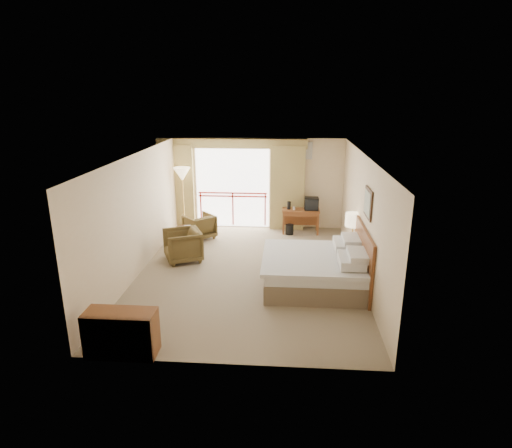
# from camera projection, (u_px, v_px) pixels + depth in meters

# --- Properties ---
(floor) EXTENTS (7.00, 7.00, 0.00)m
(floor) POSITION_uv_depth(u_px,v_px,m) (249.00, 272.00, 9.89)
(floor) COLOR #827257
(floor) RESTS_ON ground
(ceiling) EXTENTS (7.00, 7.00, 0.00)m
(ceiling) POSITION_uv_depth(u_px,v_px,m) (248.00, 155.00, 9.09)
(ceiling) COLOR white
(ceiling) RESTS_ON wall_back
(wall_back) EXTENTS (5.00, 0.00, 5.00)m
(wall_back) POSITION_uv_depth(u_px,v_px,m) (259.00, 183.00, 12.82)
(wall_back) COLOR beige
(wall_back) RESTS_ON ground
(wall_front) EXTENTS (5.00, 0.00, 5.00)m
(wall_front) POSITION_uv_depth(u_px,v_px,m) (227.00, 284.00, 6.16)
(wall_front) COLOR beige
(wall_front) RESTS_ON ground
(wall_left) EXTENTS (0.00, 7.00, 7.00)m
(wall_left) POSITION_uv_depth(u_px,v_px,m) (139.00, 214.00, 9.66)
(wall_left) COLOR beige
(wall_left) RESTS_ON ground
(wall_right) EXTENTS (0.00, 7.00, 7.00)m
(wall_right) POSITION_uv_depth(u_px,v_px,m) (363.00, 218.00, 9.31)
(wall_right) COLOR beige
(wall_right) RESTS_ON ground
(balcony_door) EXTENTS (2.40, 0.00, 2.40)m
(balcony_door) POSITION_uv_depth(u_px,v_px,m) (233.00, 188.00, 12.90)
(balcony_door) COLOR white
(balcony_door) RESTS_ON wall_back
(balcony_railing) EXTENTS (2.09, 0.03, 1.02)m
(balcony_railing) POSITION_uv_depth(u_px,v_px,m) (233.00, 201.00, 13.00)
(balcony_railing) COLOR #AF1A0F
(balcony_railing) RESTS_ON wall_back
(curtain_left) EXTENTS (1.00, 0.26, 2.50)m
(curtain_left) POSITION_uv_depth(u_px,v_px,m) (178.00, 187.00, 12.88)
(curtain_left) COLOR olive
(curtain_left) RESTS_ON wall_back
(curtain_right) EXTENTS (1.00, 0.26, 2.50)m
(curtain_right) POSITION_uv_depth(u_px,v_px,m) (287.00, 188.00, 12.65)
(curtain_right) COLOR olive
(curtain_right) RESTS_ON wall_back
(valance) EXTENTS (4.40, 0.22, 0.28)m
(valance) POSITION_uv_depth(u_px,v_px,m) (231.00, 143.00, 12.40)
(valance) COLOR olive
(valance) RESTS_ON wall_back
(hvac_vent) EXTENTS (0.50, 0.04, 0.50)m
(hvac_vent) POSITION_uv_depth(u_px,v_px,m) (304.00, 151.00, 12.40)
(hvac_vent) COLOR silver
(hvac_vent) RESTS_ON wall_back
(bed) EXTENTS (2.13, 2.06, 0.97)m
(bed) POSITION_uv_depth(u_px,v_px,m) (316.00, 269.00, 9.10)
(bed) COLOR brown
(bed) RESTS_ON floor
(headboard) EXTENTS (0.06, 2.10, 1.30)m
(headboard) POSITION_uv_depth(u_px,v_px,m) (363.00, 259.00, 8.95)
(headboard) COLOR #612D12
(headboard) RESTS_ON wall_right
(framed_art) EXTENTS (0.04, 0.72, 0.60)m
(framed_art) POSITION_uv_depth(u_px,v_px,m) (368.00, 203.00, 8.60)
(framed_art) COLOR black
(framed_art) RESTS_ON wall_right
(nightstand) EXTENTS (0.45, 0.53, 0.61)m
(nightstand) POSITION_uv_depth(u_px,v_px,m) (351.00, 254.00, 10.14)
(nightstand) COLOR #612D12
(nightstand) RESTS_ON floor
(table_lamp) EXTENTS (0.38, 0.38, 0.66)m
(table_lamp) POSITION_uv_depth(u_px,v_px,m) (353.00, 220.00, 9.94)
(table_lamp) COLOR tan
(table_lamp) RESTS_ON nightstand
(phone) EXTENTS (0.18, 0.15, 0.07)m
(phone) POSITION_uv_depth(u_px,v_px,m) (351.00, 243.00, 9.90)
(phone) COLOR black
(phone) RESTS_ON nightstand
(desk) EXTENTS (1.08, 0.52, 0.71)m
(desk) POSITION_uv_depth(u_px,v_px,m) (301.00, 214.00, 12.54)
(desk) COLOR #612D12
(desk) RESTS_ON floor
(tv) EXTENTS (0.40, 0.32, 0.36)m
(tv) POSITION_uv_depth(u_px,v_px,m) (311.00, 204.00, 12.37)
(tv) COLOR black
(tv) RESTS_ON desk
(coffee_maker) EXTENTS (0.13, 0.13, 0.23)m
(coffee_maker) POSITION_uv_depth(u_px,v_px,m) (289.00, 205.00, 12.44)
(coffee_maker) COLOR black
(coffee_maker) RESTS_ON desk
(cup) EXTENTS (0.08, 0.08, 0.10)m
(cup) POSITION_uv_depth(u_px,v_px,m) (294.00, 208.00, 12.40)
(cup) COLOR white
(cup) RESTS_ON desk
(wastebasket) EXTENTS (0.24, 0.24, 0.29)m
(wastebasket) POSITION_uv_depth(u_px,v_px,m) (290.00, 229.00, 12.45)
(wastebasket) COLOR black
(wastebasket) RESTS_ON floor
(armchair_far) EXTENTS (1.05, 1.05, 0.69)m
(armchair_far) POSITION_uv_depth(u_px,v_px,m) (200.00, 238.00, 12.18)
(armchair_far) COLOR #47381B
(armchair_far) RESTS_ON floor
(armchair_near) EXTENTS (1.13, 1.12, 0.78)m
(armchair_near) POSITION_uv_depth(u_px,v_px,m) (184.00, 260.00, 10.58)
(armchair_near) COLOR #47381B
(armchair_near) RESTS_ON floor
(side_table) EXTENTS (0.50, 0.50, 0.55)m
(side_table) POSITION_uv_depth(u_px,v_px,m) (185.00, 234.00, 11.36)
(side_table) COLOR black
(side_table) RESTS_ON floor
(book) EXTENTS (0.25, 0.28, 0.02)m
(book) POSITION_uv_depth(u_px,v_px,m) (185.00, 227.00, 11.31)
(book) COLOR white
(book) RESTS_ON side_table
(floor_lamp) EXTENTS (0.49, 0.49, 1.90)m
(floor_lamp) POSITION_uv_depth(u_px,v_px,m) (182.00, 177.00, 12.34)
(floor_lamp) COLOR tan
(floor_lamp) RESTS_ON floor
(dresser) EXTENTS (1.11, 0.47, 0.74)m
(dresser) POSITION_uv_depth(u_px,v_px,m) (121.00, 333.00, 6.72)
(dresser) COLOR #612D12
(dresser) RESTS_ON floor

